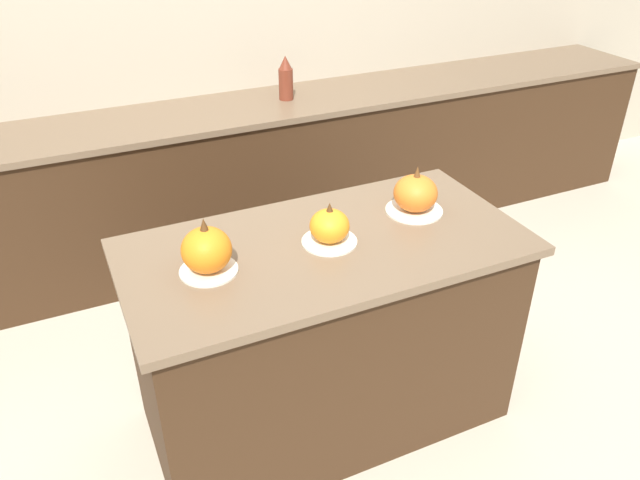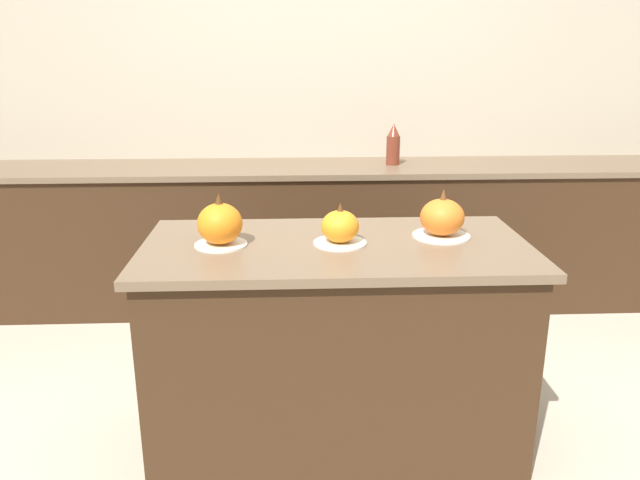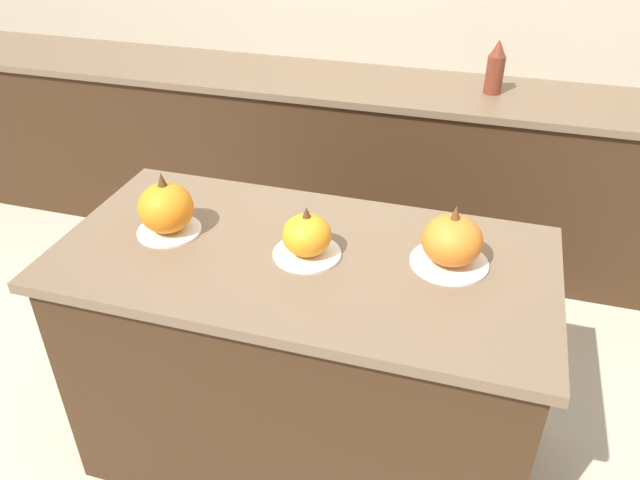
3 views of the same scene
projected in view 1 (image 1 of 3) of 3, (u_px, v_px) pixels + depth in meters
name	position (u px, v px, depth m)	size (l,w,h in m)	color
ground_plane	(325.00, 412.00, 2.78)	(12.00, 12.00, 0.00)	#BCB29E
wall_back	(189.00, 37.00, 3.57)	(8.00, 0.06, 2.50)	#B2A893
kitchen_island	(325.00, 335.00, 2.55)	(1.52, 0.76, 0.88)	#382314
back_counter	(218.00, 185.00, 3.72)	(6.00, 0.60, 0.91)	#382314
pumpkin_cake_left	(207.00, 251.00, 2.12)	(0.20, 0.20, 0.21)	silver
pumpkin_cake_center	(329.00, 227.00, 2.29)	(0.21, 0.21, 0.17)	silver
pumpkin_cake_right	(415.00, 195.00, 2.50)	(0.23, 0.23, 0.20)	silver
bottle_tall	(286.00, 79.00, 3.60)	(0.08, 0.08, 0.25)	maroon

